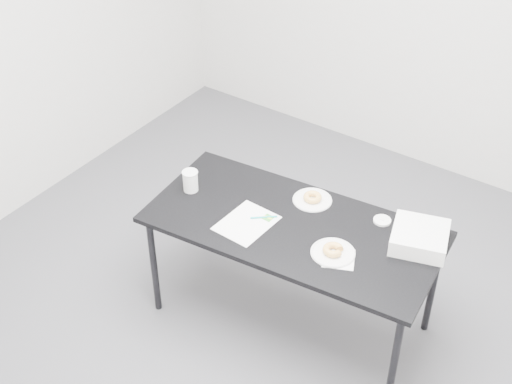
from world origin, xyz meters
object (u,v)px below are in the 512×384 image
Objects in this scene: donut_near at (333,250)px; coffee_cup at (190,181)px; plate_far at (312,200)px; bakery_box at (420,237)px; pen at (264,217)px; donut_far at (312,197)px; scorecard at (247,223)px; table at (293,233)px; plate_near at (333,253)px.

coffee_cup is (-0.92, 0.02, 0.04)m from donut_near.
bakery_box is at bearing -0.81° from plate_far.
plate_far is at bearing 162.50° from bakery_box.
donut_far is (0.13, 0.28, 0.02)m from pen.
bakery_box is (0.63, -0.01, 0.02)m from donut_far.
plate_far is 0.68m from coffee_cup.
donut_near is at bearing -44.51° from pen.
bakery_box is (1.24, 0.29, -0.02)m from coffee_cup.
coffee_cup reaches higher than scorecard.
scorecard is at bearing -154.18° from table.
bakery_box reaches higher than pen.
donut_near is (0.44, -0.04, 0.02)m from pen.
plate_near is at bearing -44.51° from pen.
coffee_cup reaches higher than table.
scorecard is at bearing -8.54° from coffee_cup.
donut_near is at bearing -0.95° from coffee_cup.
table is at bearing -84.08° from donut_far.
plate_near is at bearing -20.96° from table.
donut_far reaches higher than pen.
plate_near is 1.04× the size of plate_far.
scorecard is 1.37× the size of plate_near.
scorecard is 0.10m from pen.
coffee_cup is at bearing 176.51° from bakery_box.
table is 0.30m from donut_near.
table is 0.65m from bakery_box.
table is at bearing 164.41° from donut_near.
donut_far is at bearing 134.24° from donut_near.
donut_near reaches higher than plate_far.
donut_far is (0.00, 0.00, 0.02)m from plate_far.
plate_near is at bearing -45.76° from donut_far.
table is at bearing 5.74° from coffee_cup.
bakery_box is at bearing 13.21° from coffee_cup.
donut_near reaches higher than scorecard.
donut_near is 0.49× the size of plate_far.
plate_near reaches higher than table.
donut_far reaches higher than scorecard.
scorecard is 2.15× the size of pen.
table is 0.24m from plate_far.
donut_far is at bearing 134.24° from plate_near.
scorecard is 1.12× the size of bakery_box.
table is 11.25× the size of pen.
bakery_box is (0.32, 0.31, 0.02)m from donut_near.
plate_near is 0.81× the size of bakery_box.
coffee_cup reaches higher than plate_far.
donut_far is 0.63m from bakery_box.
scorecard is 0.41m from plate_far.
table is 0.17m from pen.
coffee_cup reaches higher than donut_near.
donut_far is at bearing 0.00° from plate_far.
coffee_cup is at bearing 174.74° from scorecard.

